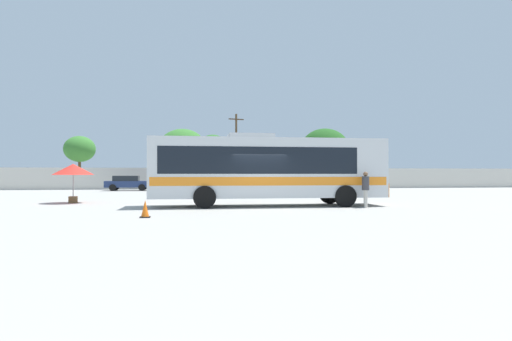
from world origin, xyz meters
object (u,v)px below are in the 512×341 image
Objects in this scene: attendant_by_bus_door at (366,187)px; roadside_tree_midright at (213,148)px; vendor_umbrella_near_gate_red at (73,170)px; roadside_tree_midleft at (183,150)px; parked_car_second_red at (186,182)px; parked_car_rightmost_silver at (312,182)px; utility_pole_near at (236,149)px; coach_bus_silver_orange at (265,168)px; parked_car_leftmost_dark_blue at (128,183)px; roadside_tree_right at (325,149)px; parked_car_third_black at (248,182)px; traffic_cone_on_apron at (145,209)px; roadside_tree_left at (80,149)px.

roadside_tree_midright is (-5.19, 33.84, 3.85)m from attendant_by_bus_door.
vendor_umbrella_near_gate_red reaches higher than attendant_by_bus_door.
parked_car_second_red is at bearing -86.89° from roadside_tree_midleft.
attendant_by_bus_door is 24.99m from parked_car_rightmost_silver.
vendor_umbrella_near_gate_red is 29.81m from roadside_tree_midright.
parked_car_second_red is 11.50m from roadside_tree_midright.
parked_car_rightmost_silver is 0.59× the size of roadside_tree_midleft.
utility_pole_near is (-7.47, 5.09, 3.66)m from parked_car_rightmost_silver.
attendant_by_bus_door is (4.45, -1.79, -0.94)m from coach_bus_silver_orange.
vendor_umbrella_near_gate_red reaches higher than parked_car_leftmost_dark_blue.
attendant_by_bus_door is 32.69m from roadside_tree_right.
coach_bus_silver_orange is at bearing -95.94° from parked_car_third_black.
attendant_by_bus_door is 27.42m from parked_car_leftmost_dark_blue.
attendant_by_bus_door is at bearing -21.94° from coach_bus_silver_orange.
parked_car_third_black is at bearing 74.42° from traffic_cone_on_apron.
parked_car_third_black is 0.49× the size of utility_pole_near.
coach_bus_silver_orange is 24.55m from parked_car_rightmost_silver.
parked_car_leftmost_dark_blue is 1.03× the size of parked_car_second_red.
parked_car_third_black is 6.44× the size of traffic_cone_on_apron.
roadside_tree_right reaches higher than parked_car_leftmost_dark_blue.
attendant_by_bus_door is 0.41× the size of parked_car_rightmost_silver.
roadside_tree_midright is at bearing 21.88° from roadside_tree_midleft.
roadside_tree_left reaches higher than coach_bus_silver_orange.
parked_car_third_black is 0.68× the size of roadside_tree_left.
roadside_tree_right is 11.22× the size of traffic_cone_on_apron.
vendor_umbrella_near_gate_red reaches higher than parked_car_rightmost_silver.
roadside_tree_midright is (15.57, 0.10, 0.29)m from roadside_tree_left.
roadside_tree_midleft is at bearing 155.72° from utility_pole_near.
vendor_umbrella_near_gate_red is 18.92m from parked_car_second_red.
coach_bus_silver_orange is 32.19m from roadside_tree_midright.
attendant_by_bus_door is 0.39× the size of parked_car_leftmost_dark_blue.
parked_car_second_red is 6.49× the size of traffic_cone_on_apron.
parked_car_rightmost_silver is at bearing -43.25° from roadside_tree_midright.
roadside_tree_right is (13.51, -2.45, -0.15)m from roadside_tree_midright.
roadside_tree_right is at bearing 62.36° from traffic_cone_on_apron.
roadside_tree_left reaches higher than parked_car_second_red.
roadside_tree_left is at bearing -179.64° from roadside_tree_midright.
utility_pole_near is at bearing 47.31° from parked_car_second_red.
roadside_tree_midright is (-3.08, 9.55, 4.02)m from parked_car_third_black.
roadside_tree_left is 0.94× the size of roadside_tree_midright.
roadside_tree_right is at bearing 9.03° from utility_pole_near.
parked_car_third_black is at bearing -50.16° from roadside_tree_midleft.
roadside_tree_midright reaches higher than attendant_by_bus_door.
parked_car_rightmost_silver is 14.16m from roadside_tree_midright.
parked_car_third_black is at bearing -177.88° from parked_car_rightmost_silver.
roadside_tree_left is at bearing 140.56° from parked_car_second_red.
utility_pole_near reaches higher than attendant_by_bus_door.
parked_car_rightmost_silver is at bearing -34.25° from utility_pole_near.
roadside_tree_right is 39.21m from traffic_cone_on_apron.
parked_car_second_red reaches higher than parked_car_leftmost_dark_blue.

